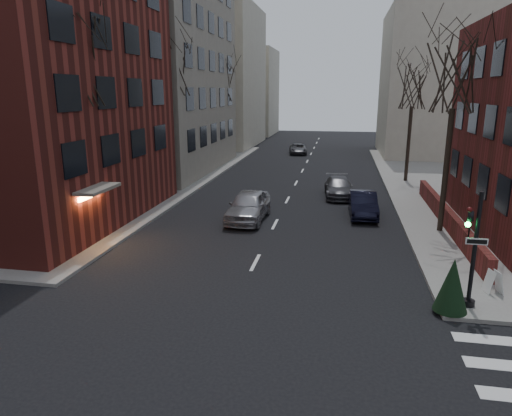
# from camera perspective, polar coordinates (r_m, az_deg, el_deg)

# --- Properties ---
(building_left_tan) EXTENTS (18.00, 18.00, 28.00)m
(building_left_tan) POSITION_cam_1_polar(r_m,az_deg,el_deg) (45.81, -17.45, 22.26)
(building_left_tan) COLOR gray
(building_left_tan) RESTS_ON ground
(low_wall_right) EXTENTS (0.35, 16.00, 1.00)m
(low_wall_right) POSITION_cam_1_polar(r_m,az_deg,el_deg) (26.93, 22.71, -0.99)
(low_wall_right) COLOR maroon
(low_wall_right) RESTS_ON sidewalk_far_right
(building_distant_la) EXTENTS (14.00, 16.00, 18.00)m
(building_distant_la) POSITION_cam_1_polar(r_m,az_deg,el_deg) (64.17, -6.42, 15.90)
(building_distant_la) COLOR #BFB7A1
(building_distant_la) RESTS_ON ground
(building_distant_ra) EXTENTS (14.00, 14.00, 16.00)m
(building_distant_ra) POSITION_cam_1_polar(r_m,az_deg,el_deg) (57.60, 22.82, 14.07)
(building_distant_ra) COLOR #BFB7A1
(building_distant_ra) RESTS_ON ground
(building_distant_lb) EXTENTS (10.00, 12.00, 14.00)m
(building_distant_lb) POSITION_cam_1_polar(r_m,az_deg,el_deg) (80.14, -1.35, 14.25)
(building_distant_lb) COLOR #BFB7A1
(building_distant_lb) RESTS_ON ground
(traffic_signal) EXTENTS (0.76, 0.44, 4.00)m
(traffic_signal) POSITION_cam_1_polar(r_m,az_deg,el_deg) (16.95, 25.36, -5.57)
(traffic_signal) COLOR black
(traffic_signal) RESTS_ON sidewalk_far_right
(tree_left_a) EXTENTS (4.18, 4.18, 10.26)m
(tree_left_a) POSITION_cam_1_polar(r_m,az_deg,el_deg) (23.86, -21.30, 16.32)
(tree_left_a) COLOR #2D231C
(tree_left_a) RESTS_ON sidewalk_far_left
(tree_left_b) EXTENTS (4.40, 4.40, 10.80)m
(tree_left_b) POSITION_cam_1_polar(r_m,az_deg,el_deg) (34.71, -10.62, 16.89)
(tree_left_b) COLOR #2D231C
(tree_left_b) RESTS_ON sidewalk_far_left
(tree_left_c) EXTENTS (3.96, 3.96, 9.72)m
(tree_left_c) POSITION_cam_1_polar(r_m,az_deg,el_deg) (48.03, -4.40, 15.29)
(tree_left_c) COLOR #2D231C
(tree_left_c) RESTS_ON sidewalk_far_left
(tree_right_a) EXTENTS (3.96, 3.96, 9.72)m
(tree_right_a) POSITION_cam_1_polar(r_m,az_deg,el_deg) (25.02, 23.71, 14.95)
(tree_right_a) COLOR #2D231C
(tree_right_a) RESTS_ON sidewalk_far_right
(tree_right_b) EXTENTS (3.74, 3.74, 9.18)m
(tree_right_b) POSITION_cam_1_polar(r_m,az_deg,el_deg) (38.80, 19.05, 14.12)
(tree_right_b) COLOR #2D231C
(tree_right_b) RESTS_ON sidewalk_far_right
(streetlamp_near) EXTENTS (0.36, 0.36, 6.28)m
(streetlamp_near) POSITION_cam_1_polar(r_m,az_deg,el_deg) (30.88, -11.83, 8.46)
(streetlamp_near) COLOR black
(streetlamp_near) RESTS_ON sidewalk_far_left
(streetlamp_far) EXTENTS (0.36, 0.36, 6.28)m
(streetlamp_far) POSITION_cam_1_polar(r_m,az_deg,el_deg) (49.91, -3.04, 10.92)
(streetlamp_far) COLOR black
(streetlamp_far) RESTS_ON sidewalk_far_left
(parked_sedan) EXTENTS (1.69, 4.45, 1.45)m
(parked_sedan) POSITION_cam_1_polar(r_m,az_deg,el_deg) (27.97, 13.22, 0.47)
(parked_sedan) COLOR black
(parked_sedan) RESTS_ON ground
(car_lane_silver) EXTENTS (2.15, 5.06, 1.71)m
(car_lane_silver) POSITION_cam_1_polar(r_m,az_deg,el_deg) (26.36, -0.94, 0.29)
(car_lane_silver) COLOR #A2A1A6
(car_lane_silver) RESTS_ON ground
(car_lane_gray) EXTENTS (2.24, 4.79, 1.35)m
(car_lane_gray) POSITION_cam_1_polar(r_m,az_deg,el_deg) (32.78, 10.29, 2.56)
(car_lane_gray) COLOR #3D3D42
(car_lane_gray) RESTS_ON ground
(car_lane_far) EXTENTS (2.50, 4.47, 1.18)m
(car_lane_far) POSITION_cam_1_polar(r_m,az_deg,el_deg) (54.76, 5.27, 7.37)
(car_lane_far) COLOR #444449
(car_lane_far) RESTS_ON ground
(sandwich_board) EXTENTS (0.48, 0.60, 0.85)m
(sandwich_board) POSITION_cam_1_polar(r_m,az_deg,el_deg) (18.87, 27.57, -8.17)
(sandwich_board) COLOR white
(sandwich_board) RESTS_ON sidewalk_far_right
(evergreen_shrub) EXTENTS (1.47, 1.47, 1.85)m
(evergreen_shrub) POSITION_cam_1_polar(r_m,az_deg,el_deg) (16.63, 23.32, -8.80)
(evergreen_shrub) COLOR black
(evergreen_shrub) RESTS_ON sidewalk_far_right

